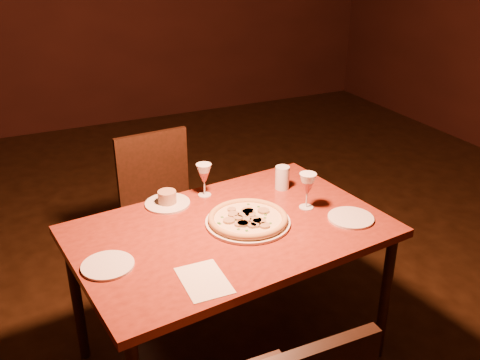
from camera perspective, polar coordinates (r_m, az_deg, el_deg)
name	(u,v)px	position (r m, az deg, el deg)	size (l,w,h in m)	color
floor	(258,327)	(2.81, 1.95, -15.42)	(7.00, 7.00, 0.00)	black
dining_table	(231,240)	(2.28, -1.01, -6.45)	(1.38, 0.97, 0.69)	maroon
chair_far	(163,203)	(2.95, -8.21, -2.44)	(0.44, 0.44, 0.84)	black
pizza_plate	(248,219)	(2.27, 0.85, -4.19)	(0.36, 0.36, 0.04)	silver
ramekin_saucer	(167,200)	(2.45, -7.76, -2.14)	(0.21, 0.21, 0.07)	silver
wine_glass_far	(204,180)	(2.49, -3.84, 0.01)	(0.07, 0.07, 0.16)	#B24D4A
wine_glass_right	(307,191)	(2.39, 7.17, -1.16)	(0.08, 0.08, 0.17)	#B24D4A
water_tumbler	(282,178)	(2.57, 4.53, 0.25)	(0.07, 0.07, 0.11)	silver
side_plate_left	(108,265)	(2.06, -13.93, -8.83)	(0.20, 0.20, 0.01)	silver
side_plate_near	(351,218)	(2.36, 11.73, -3.98)	(0.20, 0.20, 0.01)	silver
menu_card	(204,280)	(1.94, -3.86, -10.62)	(0.16, 0.23, 0.00)	silver
pendant_light	(229,1)	(1.96, -1.23, 18.50)	(0.12, 0.12, 0.12)	#FF7B47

